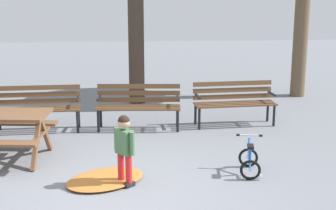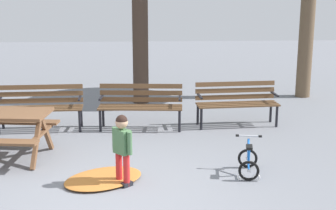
# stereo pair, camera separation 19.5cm
# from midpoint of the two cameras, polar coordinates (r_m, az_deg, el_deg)

# --- Properties ---
(ground) EXTENTS (36.00, 36.00, 0.00)m
(ground) POSITION_cam_midpoint_polar(r_m,az_deg,el_deg) (6.64, -6.12, -10.57)
(ground) COLOR slate
(park_bench_far_left) EXTENTS (1.62, 0.52, 0.85)m
(park_bench_far_left) POSITION_cam_midpoint_polar(r_m,az_deg,el_deg) (9.70, -13.95, 0.16)
(park_bench_far_left) COLOR brown
(park_bench_far_left) RESTS_ON ground
(park_bench_left) EXTENTS (1.63, 0.58, 0.85)m
(park_bench_left) POSITION_cam_midpoint_polar(r_m,az_deg,el_deg) (9.50, -2.59, 0.29)
(park_bench_left) COLOR brown
(park_bench_left) RESTS_ON ground
(park_bench_right) EXTENTS (1.63, 0.57, 0.85)m
(park_bench_right) POSITION_cam_midpoint_polar(r_m,az_deg,el_deg) (9.82, 8.47, 0.60)
(park_bench_right) COLOR brown
(park_bench_right) RESTS_ON ground
(child_standing) EXTENTS (0.29, 0.30, 1.01)m
(child_standing) POSITION_cam_midpoint_polar(r_m,az_deg,el_deg) (6.81, -4.50, -4.57)
(child_standing) COLOR red
(child_standing) RESTS_ON ground
(kids_bicycle) EXTENTS (0.45, 0.60, 0.54)m
(kids_bicycle) POSITION_cam_midpoint_polar(r_m,az_deg,el_deg) (7.40, 10.01, -6.41)
(kids_bicycle) COLOR black
(kids_bicycle) RESTS_ON ground
(leaf_pile) EXTENTS (1.42, 1.31, 0.07)m
(leaf_pile) POSITION_cam_midpoint_polar(r_m,az_deg,el_deg) (7.17, -6.68, -8.40)
(leaf_pile) COLOR #B26B2D
(leaf_pile) RESTS_ON ground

